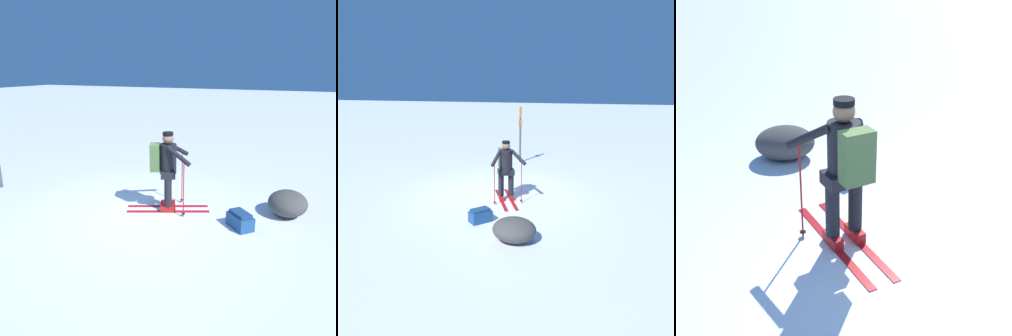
% 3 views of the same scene
% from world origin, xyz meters
% --- Properties ---
extents(ground_plane, '(80.00, 80.00, 0.00)m').
position_xyz_m(ground_plane, '(0.00, 0.00, 0.00)').
color(ground_plane, white).
extents(skier, '(1.09, 1.68, 1.62)m').
position_xyz_m(skier, '(0.35, -0.33, 0.93)').
color(skier, red).
rests_on(skier, ground_plane).
extents(dropped_backpack, '(0.55, 0.56, 0.32)m').
position_xyz_m(dropped_backpack, '(0.13, -1.90, 0.15)').
color(dropped_backpack, navy).
rests_on(dropped_backpack, ground_plane).
extents(rock_boulder, '(0.89, 0.75, 0.49)m').
position_xyz_m(rock_boulder, '(1.08, -2.63, 0.24)').
color(rock_boulder, '#474442').
rests_on(rock_boulder, ground_plane).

